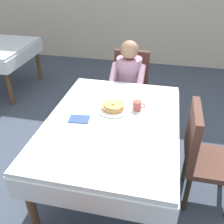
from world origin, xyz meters
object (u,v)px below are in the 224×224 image
at_px(breakfast_stack, 114,106).
at_px(cup_coffee, 137,106).
at_px(plate_breakfast, 113,109).
at_px(fork_left_of_plate, 92,109).
at_px(diner_person, 128,79).
at_px(background_table_far, 0,52).
at_px(spoon_near_edge, 100,127).
at_px(chair_right_side, 202,152).
at_px(knife_right_of_plate, 134,114).
at_px(dining_table_main, 112,129).
at_px(chair_diner, 130,84).

distance_m(breakfast_stack, cup_coffee, 0.21).
xyz_separation_m(plate_breakfast, cup_coffee, (0.21, 0.06, 0.03)).
xyz_separation_m(breakfast_stack, fork_left_of_plate, (-0.19, -0.02, -0.04)).
relative_size(diner_person, background_table_far, 1.00).
xyz_separation_m(diner_person, spoon_near_edge, (-0.05, -1.14, 0.07)).
distance_m(diner_person, background_table_far, 2.23).
height_order(diner_person, background_table_far, diner_person).
bearing_deg(chair_right_side, plate_breakfast, -101.17).
bearing_deg(cup_coffee, spoon_near_edge, -126.92).
height_order(cup_coffee, fork_left_of_plate, cup_coffee).
relative_size(breakfast_stack, spoon_near_edge, 1.33).
bearing_deg(knife_right_of_plate, dining_table_main, 130.31).
bearing_deg(breakfast_stack, background_table_far, 145.16).
xyz_separation_m(plate_breakfast, knife_right_of_plate, (0.19, -0.02, -0.01)).
height_order(plate_breakfast, spoon_near_edge, plate_breakfast).
bearing_deg(fork_left_of_plate, chair_diner, -5.15).
bearing_deg(breakfast_stack, plate_breakfast, -98.98).
bearing_deg(chair_diner, cup_coffee, 102.31).
bearing_deg(breakfast_stack, diner_person, 90.22).
relative_size(chair_diner, breakfast_stack, 4.64).
height_order(dining_table_main, fork_left_of_plate, fork_left_of_plate).
distance_m(chair_diner, diner_person, 0.21).
bearing_deg(chair_right_side, diner_person, -141.87).
height_order(breakfast_stack, spoon_near_edge, breakfast_stack).
xyz_separation_m(chair_diner, diner_person, (-0.00, -0.16, 0.14)).
height_order(diner_person, plate_breakfast, diner_person).
distance_m(plate_breakfast, knife_right_of_plate, 0.19).
bearing_deg(breakfast_stack, knife_right_of_plate, -6.94).
bearing_deg(knife_right_of_plate, diner_person, 13.49).
distance_m(spoon_near_edge, background_table_far, 2.75).
distance_m(cup_coffee, knife_right_of_plate, 0.09).
xyz_separation_m(breakfast_stack, spoon_near_edge, (-0.05, -0.29, -0.04)).
xyz_separation_m(dining_table_main, cup_coffee, (0.18, 0.21, 0.13)).
xyz_separation_m(chair_diner, background_table_far, (-2.14, 0.48, 0.09)).
xyz_separation_m(dining_table_main, fork_left_of_plate, (-0.21, 0.14, 0.09)).
relative_size(plate_breakfast, cup_coffee, 2.48).
bearing_deg(cup_coffee, diner_person, 104.61).
height_order(diner_person, cup_coffee, diner_person).
relative_size(diner_person, plate_breakfast, 4.00).
height_order(chair_diner, diner_person, diner_person).
distance_m(dining_table_main, breakfast_stack, 0.21).
bearing_deg(breakfast_stack, dining_table_main, -82.14).
xyz_separation_m(plate_breakfast, spoon_near_edge, (-0.05, -0.28, -0.01)).
height_order(chair_right_side, knife_right_of_plate, chair_right_side).
bearing_deg(spoon_near_edge, plate_breakfast, 64.50).
xyz_separation_m(chair_diner, plate_breakfast, (0.00, -1.01, 0.22)).
distance_m(chair_diner, background_table_far, 2.19).
xyz_separation_m(dining_table_main, spoon_near_edge, (-0.07, -0.13, 0.09)).
bearing_deg(plate_breakfast, fork_left_of_plate, -173.99).
distance_m(chair_right_side, fork_left_of_plate, 1.01).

